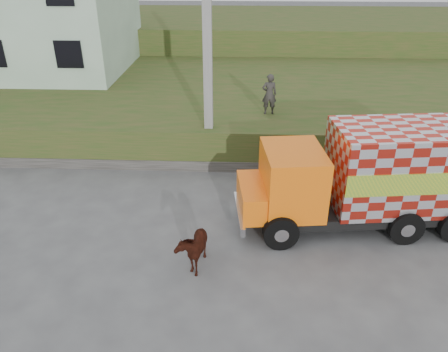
{
  "coord_description": "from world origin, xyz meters",
  "views": [
    {
      "loc": [
        0.2,
        -10.21,
        7.34
      ],
      "look_at": [
        -0.3,
        1.2,
        1.3
      ],
      "focal_mm": 35.0,
      "sensor_mm": 36.0,
      "label": 1
    }
  ],
  "objects_px": {
    "pedestrian": "(269,94)",
    "cargo_truck": "(372,177)",
    "utility_pole": "(208,56)",
    "cow": "(193,246)"
  },
  "relations": [
    {
      "from": "cargo_truck",
      "to": "utility_pole",
      "type": "bearing_deg",
      "value": 136.37
    },
    {
      "from": "pedestrian",
      "to": "utility_pole",
      "type": "bearing_deg",
      "value": 29.65
    },
    {
      "from": "utility_pole",
      "to": "cargo_truck",
      "type": "distance_m",
      "value": 6.67
    },
    {
      "from": "pedestrian",
      "to": "cargo_truck",
      "type": "bearing_deg",
      "value": 111.96
    },
    {
      "from": "cow",
      "to": "pedestrian",
      "type": "bearing_deg",
      "value": 80.44
    },
    {
      "from": "utility_pole",
      "to": "pedestrian",
      "type": "xyz_separation_m",
      "value": [
        2.23,
        1.54,
        -1.79
      ]
    },
    {
      "from": "utility_pole",
      "to": "pedestrian",
      "type": "relative_size",
      "value": 5.07
    },
    {
      "from": "cow",
      "to": "utility_pole",
      "type": "bearing_deg",
      "value": 97.18
    },
    {
      "from": "utility_pole",
      "to": "cow",
      "type": "height_order",
      "value": "utility_pole"
    },
    {
      "from": "cargo_truck",
      "to": "pedestrian",
      "type": "relative_size",
      "value": 4.43
    }
  ]
}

